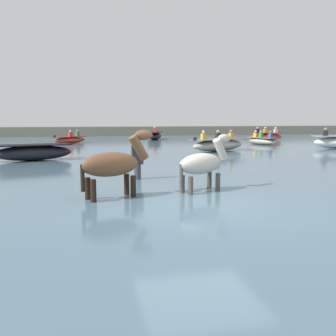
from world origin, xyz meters
The scene contains 12 objects.
ground_plane centered at (0.00, 0.00, 0.00)m, with size 120.00×120.00×0.00m, color #84755B.
water_surface centered at (0.00, 10.00, 0.22)m, with size 90.00×90.00×0.43m, color #476675.
horse_lead_pinto centered at (0.51, 1.39, 1.07)m, with size 1.62×0.97×1.81m.
horse_trailing_bay centered at (-1.66, 1.08, 1.15)m, with size 1.77×0.92×1.94m.
boat_far_offshore centered at (12.29, 20.81, 0.77)m, with size 2.98×1.32×1.11m.
boat_near_starboard centered at (-3.31, 20.84, 0.69)m, with size 2.56×2.12×0.96m.
boat_distant_west centered at (3.59, 24.07, 0.77)m, with size 2.03×3.26×1.13m.
boat_mid_outer centered at (4.93, 12.15, 0.78)m, with size 3.81×2.64×1.15m.
boat_distant_east centered at (-4.43, 9.43, 0.77)m, with size 3.41×1.94×0.68m.
boat_mid_channel centered at (9.69, 16.38, 0.70)m, with size 1.47×2.63×0.97m.
person_wading_mid centered at (-0.78, 3.54, 0.87)m, with size 0.33×0.21×1.63m.
far_shoreline centered at (0.00, 32.71, 0.70)m, with size 80.00×2.40×1.40m, color #706B5B.
Camera 1 is at (-2.27, -7.11, 2.19)m, focal length 39.54 mm.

